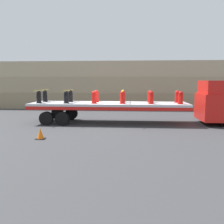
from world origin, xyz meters
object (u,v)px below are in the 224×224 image
fire_hydrant_black_far_0 (45,96)px  fire_hydrant_black_near_1 (66,97)px  fire_hydrant_red_far_5 (177,97)px  flatbed_trailer (100,106)px  fire_hydrant_red_near_3 (122,98)px  fire_hydrant_black_far_1 (71,96)px  fire_hydrant_red_far_2 (97,96)px  fire_hydrant_red_far_3 (123,96)px  fire_hydrant_red_far_4 (150,97)px  traffic_cone (40,134)px  fire_hydrant_red_near_4 (151,98)px  fire_hydrant_red_near_5 (181,98)px  truck_cab (223,103)px  fire_hydrant_red_near_2 (94,97)px  fire_hydrant_black_near_0 (39,97)px

fire_hydrant_black_far_0 → fire_hydrant_black_near_1: 2.09m
fire_hydrant_black_far_0 → fire_hydrant_red_far_5: bearing=0.0°
flatbed_trailer → fire_hydrant_red_near_3: (1.44, -0.56, 0.60)m
fire_hydrant_black_far_0 → fire_hydrant_black_far_1: same height
fire_hydrant_red_far_2 → fire_hydrant_red_far_3: size_ratio=1.00×
fire_hydrant_red_far_4 → traffic_cone: bearing=-135.5°
fire_hydrant_black_far_0 → fire_hydrant_black_far_1: bearing=0.0°
fire_hydrant_black_far_1 → fire_hydrant_red_far_5: bearing=0.0°
fire_hydrant_red_far_2 → fire_hydrant_red_near_4: size_ratio=1.00×
fire_hydrant_red_near_5 → fire_hydrant_red_far_3: bearing=162.3°
truck_cab → traffic_cone: truck_cab is taller
fire_hydrant_black_far_0 → fire_hydrant_red_far_4: same height
fire_hydrant_red_near_2 → traffic_cone: 4.84m
truck_cab → fire_hydrant_red_far_3: size_ratio=3.50×
fire_hydrant_black_near_0 → fire_hydrant_red_far_5: (8.80, 1.12, 0.00)m
fire_hydrant_red_near_2 → fire_hydrant_red_far_4: 3.70m
traffic_cone → fire_hydrant_red_far_3: bearing=55.5°
fire_hydrant_red_near_2 → fire_hydrant_red_near_5: (5.28, 0.00, 0.00)m
fire_hydrant_red_far_4 → traffic_cone: size_ratio=1.52×
fire_hydrant_black_near_1 → fire_hydrant_red_near_2: 1.76m
fire_hydrant_red_far_3 → fire_hydrant_red_near_3: bearing=-90.0°
flatbed_trailer → fire_hydrant_red_near_2: (-0.32, -0.56, 0.60)m
fire_hydrant_red_far_2 → fire_hydrant_red_near_4: (3.52, -1.12, 0.00)m
flatbed_trailer → fire_hydrant_red_near_4: fire_hydrant_red_near_4 is taller
fire_hydrant_red_near_3 → truck_cab: bearing=5.1°
fire_hydrant_red_near_3 → fire_hydrant_red_near_5: same height
fire_hydrant_red_far_3 → fire_hydrant_red_far_2: bearing=180.0°
fire_hydrant_black_near_0 → fire_hydrant_red_far_2: 3.70m
fire_hydrant_red_near_3 → fire_hydrant_red_near_2: bearing=180.0°
fire_hydrant_red_near_3 → traffic_cone: fire_hydrant_red_near_3 is taller
flatbed_trailer → fire_hydrant_red_far_4: size_ratio=12.76×
traffic_cone → fire_hydrant_red_near_4: bearing=37.8°
truck_cab → fire_hydrant_black_far_1: size_ratio=3.50×
fire_hydrant_black_far_1 → traffic_cone: fire_hydrant_black_far_1 is taller
truck_cab → fire_hydrant_red_far_4: 4.51m
fire_hydrant_black_far_1 → fire_hydrant_red_far_2: same height
fire_hydrant_black_far_1 → fire_hydrant_red_far_4: bearing=0.0°
fire_hydrant_red_far_2 → fire_hydrant_red_far_5: bearing=0.0°
fire_hydrant_black_near_0 → fire_hydrant_black_near_1: size_ratio=1.00×
fire_hydrant_red_near_5 → traffic_cone: size_ratio=1.52×
fire_hydrant_black_near_1 → fire_hydrant_red_far_5: size_ratio=1.00×
fire_hydrant_red_near_5 → truck_cab: bearing=11.7°
fire_hydrant_red_far_5 → traffic_cone: size_ratio=1.52×
fire_hydrant_red_near_2 → traffic_cone: bearing=-114.4°
fire_hydrant_black_far_1 → fire_hydrant_red_far_4: same height
fire_hydrant_black_near_1 → traffic_cone: (-0.15, -4.21, -1.43)m
truck_cab → fire_hydrant_red_near_5: bearing=-168.3°
fire_hydrant_red_far_4 → traffic_cone: (-5.43, -5.33, -1.43)m
fire_hydrant_red_far_5 → traffic_cone: (-7.19, -5.33, -1.43)m
fire_hydrant_black_near_0 → fire_hydrant_red_near_4: same height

